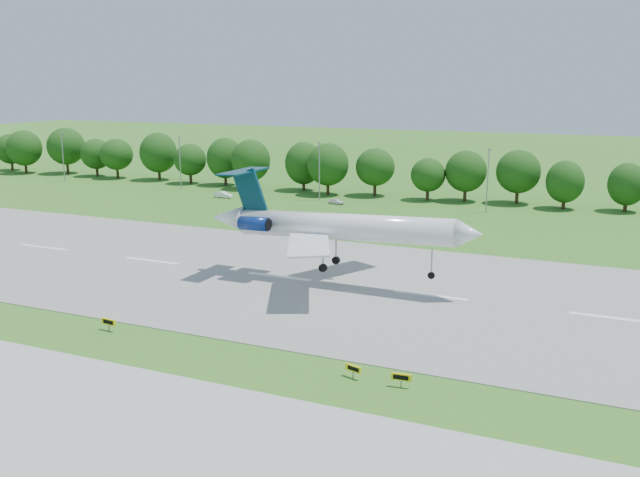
# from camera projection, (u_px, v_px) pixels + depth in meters

# --- Properties ---
(ground) EXTENTS (600.00, 600.00, 0.00)m
(ground) POSITION_uv_depth(u_px,v_px,m) (161.00, 340.00, 69.28)
(ground) COLOR #2B651A
(ground) RESTS_ON ground
(runway) EXTENTS (400.00, 45.00, 0.08)m
(runway) POSITION_uv_depth(u_px,v_px,m) (279.00, 277.00, 91.53)
(runway) COLOR gray
(runway) RESTS_ON ground
(taxiway) EXTENTS (400.00, 23.00, 0.08)m
(taxiway) POSITION_uv_depth(u_px,v_px,m) (14.00, 418.00, 53.25)
(taxiway) COLOR #ADADA8
(taxiway) RESTS_ON ground
(tree_line) EXTENTS (288.40, 8.40, 10.40)m
(tree_line) POSITION_uv_depth(u_px,v_px,m) (425.00, 171.00, 149.84)
(tree_line) COLOR #382314
(tree_line) RESTS_ON ground
(light_poles) EXTENTS (175.90, 0.25, 12.19)m
(light_poles) POSITION_uv_depth(u_px,v_px,m) (399.00, 175.00, 141.91)
(light_poles) COLOR gray
(light_poles) RESTS_ON ground
(airliner) EXTENTS (35.20, 25.76, 11.91)m
(airliner) POSITION_uv_depth(u_px,v_px,m) (330.00, 225.00, 87.05)
(airliner) COLOR white
(airliner) RESTS_ON ground
(taxi_sign_left) EXTENTS (1.80, 0.38, 1.26)m
(taxi_sign_left) POSITION_uv_depth(u_px,v_px,m) (109.00, 322.00, 71.76)
(taxi_sign_left) COLOR gray
(taxi_sign_left) RESTS_ON ground
(taxi_sign_centre) EXTENTS (1.72, 0.37, 1.20)m
(taxi_sign_centre) POSITION_uv_depth(u_px,v_px,m) (401.00, 377.00, 58.48)
(taxi_sign_centre) COLOR gray
(taxi_sign_centre) RESTS_ON ground
(taxi_sign_right) EXTENTS (1.61, 0.67, 1.15)m
(taxi_sign_right) POSITION_uv_depth(u_px,v_px,m) (353.00, 369.00, 60.36)
(taxi_sign_right) COLOR gray
(taxi_sign_right) RESTS_ON ground
(service_vehicle_a) EXTENTS (4.02, 1.40, 1.33)m
(service_vehicle_a) POSITION_uv_depth(u_px,v_px,m) (223.00, 195.00, 153.31)
(service_vehicle_a) COLOR white
(service_vehicle_a) RESTS_ON ground
(service_vehicle_b) EXTENTS (3.60, 2.05, 1.15)m
(service_vehicle_b) POSITION_uv_depth(u_px,v_px,m) (336.00, 201.00, 145.46)
(service_vehicle_b) COLOR white
(service_vehicle_b) RESTS_ON ground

